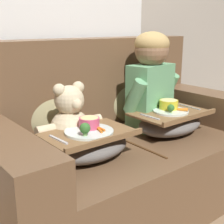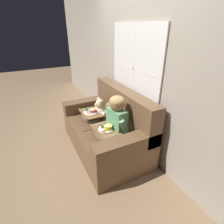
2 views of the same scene
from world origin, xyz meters
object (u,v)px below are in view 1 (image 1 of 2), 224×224
object	(u,v)px
lap_tray_child	(170,122)
lap_tray_teddy	(89,144)
throw_pillow_behind_teddy	(51,109)
couch	(113,148)
teddy_bear	(71,121)
child_figure	(151,76)
throw_pillow_behind_child	(129,95)

from	to	relation	value
lap_tray_child	lap_tray_teddy	bearing A→B (deg)	-179.95
throw_pillow_behind_teddy	couch	bearing A→B (deg)	-34.16
lap_tray_child	lap_tray_teddy	size ratio (longest dim) A/B	1.05
couch	teddy_bear	distance (m)	0.39
throw_pillow_behind_teddy	child_figure	size ratio (longest dim) A/B	0.59
throw_pillow_behind_child	child_figure	world-z (taller)	child_figure
child_figure	lap_tray_child	bearing A→B (deg)	-89.88
couch	child_figure	size ratio (longest dim) A/B	2.68
lap_tray_child	couch	bearing A→B (deg)	148.68
throw_pillow_behind_child	lap_tray_child	bearing A→B (deg)	-89.92
child_figure	throw_pillow_behind_child	bearing A→B (deg)	90.05
couch	teddy_bear	xyz separation A→B (m)	(-0.30, -0.01, 0.24)
child_figure	lap_tray_child	xyz separation A→B (m)	(0.00, -0.18, -0.26)
lap_tray_teddy	couch	bearing A→B (deg)	31.46
child_figure	lap_tray_child	distance (m)	0.32
child_figure	throw_pillow_behind_teddy	bearing A→B (deg)	160.71
lap_tray_child	throw_pillow_behind_child	bearing A→B (deg)	90.08
throw_pillow_behind_child	throw_pillow_behind_teddy	world-z (taller)	throw_pillow_behind_child
throw_pillow_behind_teddy	lap_tray_child	distance (m)	0.73
throw_pillow_behind_teddy	lap_tray_child	size ratio (longest dim) A/B	0.77
child_figure	lap_tray_teddy	bearing A→B (deg)	-163.57
couch	lap_tray_teddy	world-z (taller)	couch
lap_tray_child	lap_tray_teddy	xyz separation A→B (m)	(-0.61, -0.00, 0.00)
child_figure	couch	bearing A→B (deg)	178.76
lap_tray_teddy	lap_tray_child	bearing A→B (deg)	0.05
child_figure	lap_tray_child	world-z (taller)	child_figure
throw_pillow_behind_child	teddy_bear	distance (m)	0.65
couch	lap_tray_teddy	size ratio (longest dim) A/B	3.72
child_figure	lap_tray_child	size ratio (longest dim) A/B	1.32
teddy_bear	lap_tray_teddy	size ratio (longest dim) A/B	0.88
couch	throw_pillow_behind_child	bearing A→B (deg)	34.16
throw_pillow_behind_teddy	child_figure	bearing A→B (deg)	-19.29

